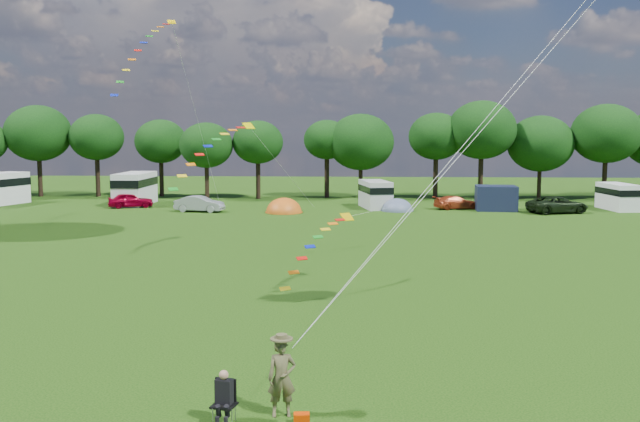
# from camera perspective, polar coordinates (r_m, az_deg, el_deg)

# --- Properties ---
(ground_plane) EXTENTS (180.00, 180.00, 0.00)m
(ground_plane) POSITION_cam_1_polar(r_m,az_deg,el_deg) (21.61, -1.20, -13.05)
(ground_plane) COLOR black
(ground_plane) RESTS_ON ground
(tree_line) EXTENTS (102.98, 10.98, 10.27)m
(tree_line) POSITION_cam_1_polar(r_m,az_deg,el_deg) (75.39, 6.04, 5.80)
(tree_line) COLOR black
(tree_line) RESTS_ON ground
(car_a) EXTENTS (4.52, 3.01, 1.40)m
(car_a) POSITION_cam_1_polar(r_m,az_deg,el_deg) (68.86, -14.91, 0.85)
(car_a) COLOR maroon
(car_a) RESTS_ON ground
(car_b) EXTENTS (4.21, 2.01, 1.43)m
(car_b) POSITION_cam_1_polar(r_m,az_deg,el_deg) (63.94, -9.62, 0.57)
(car_b) COLOR #989CA0
(car_b) RESTS_ON ground
(car_c) EXTENTS (4.34, 2.80, 1.21)m
(car_c) POSITION_cam_1_polar(r_m,az_deg,el_deg) (66.52, 10.84, 0.67)
(car_c) COLOR #AE3E1C
(car_c) RESTS_ON ground
(car_d) EXTENTS (5.93, 4.06, 1.48)m
(car_d) POSITION_cam_1_polar(r_m,az_deg,el_deg) (65.52, 18.48, 0.49)
(car_d) COLOR black
(car_d) RESTS_ON ground
(campervan_b) EXTENTS (2.72, 6.33, 3.10)m
(campervan_b) POSITION_cam_1_polar(r_m,az_deg,el_deg) (71.52, -14.58, 1.84)
(campervan_b) COLOR white
(campervan_b) RESTS_ON ground
(campervan_c) EXTENTS (3.22, 5.50, 2.53)m
(campervan_c) POSITION_cam_1_polar(r_m,az_deg,el_deg) (66.36, 4.45, 1.41)
(campervan_c) COLOR silver
(campervan_c) RESTS_ON ground
(campervan_d) EXTENTS (2.66, 5.09, 2.39)m
(campervan_d) POSITION_cam_1_polar(r_m,az_deg,el_deg) (70.13, 22.71, 1.14)
(campervan_d) COLOR white
(campervan_d) RESTS_ON ground
(tent_orange) EXTENTS (3.31, 3.62, 2.59)m
(tent_orange) POSITION_cam_1_polar(r_m,az_deg,el_deg) (62.65, -2.90, -0.11)
(tent_orange) COLOR #D76016
(tent_orange) RESTS_ON ground
(tent_greyblue) EXTENTS (2.96, 3.24, 2.20)m
(tent_greyblue) POSITION_cam_1_polar(r_m,az_deg,el_deg) (64.32, 6.18, 0.03)
(tent_greyblue) COLOR slate
(tent_greyblue) RESTS_ON ground
(awning_navy) EXTENTS (3.76, 3.14, 2.23)m
(awning_navy) POSITION_cam_1_polar(r_m,az_deg,el_deg) (66.16, 13.90, 1.01)
(awning_navy) COLOR #171D37
(awning_navy) RESTS_ON ground
(kite_flyer) EXTENTS (0.80, 0.60, 1.99)m
(kite_flyer) POSITION_cam_1_polar(r_m,az_deg,el_deg) (18.52, -3.08, -13.19)
(kite_flyer) COLOR brown
(kite_flyer) RESTS_ON ground
(camp_chair) EXTENTS (0.66, 0.67, 1.38)m
(camp_chair) POSITION_cam_1_polar(r_m,az_deg,el_deg) (18.26, -7.66, -14.11)
(camp_chair) COLOR #99999E
(camp_chair) RESTS_ON ground
(kite_bag) EXTENTS (0.42, 0.30, 0.28)m
(kite_bag) POSITION_cam_1_polar(r_m,az_deg,el_deg) (18.31, -1.48, -16.29)
(kite_bag) COLOR #D83300
(kite_bag) RESTS_ON ground
(streamer_kite_a) EXTENTS (3.31, 5.43, 5.74)m
(streamer_kite_a) POSITION_cam_1_polar(r_m,az_deg,el_deg) (52.64, -13.59, 12.84)
(streamer_kite_a) COLOR #FFCC00
(streamer_kite_a) RESTS_ON ground
(streamer_kite_b) EXTENTS (4.34, 4.73, 3.82)m
(streamer_kite_b) POSITION_cam_1_polar(r_m,az_deg,el_deg) (42.23, -8.13, 5.31)
(streamer_kite_b) COLOR #DDD200
(streamer_kite_b) RESTS_ON ground
(streamer_kite_c) EXTENTS (3.12, 4.87, 2.78)m
(streamer_kite_c) POSITION_cam_1_polar(r_m,az_deg,el_deg) (32.28, 0.27, -2.16)
(streamer_kite_c) COLOR #CFA604
(streamer_kite_c) RESTS_ON ground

